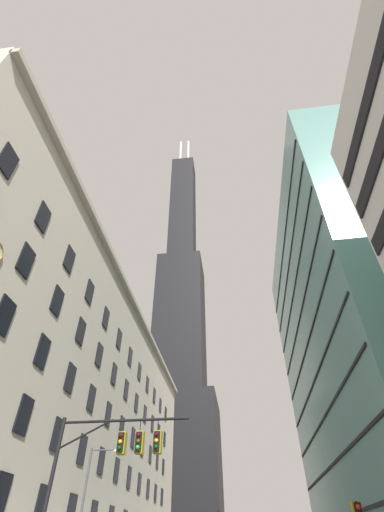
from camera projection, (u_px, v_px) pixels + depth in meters
station_building at (69, 412)px, 41.58m from camera, size 13.87×68.05×28.52m
dark_skyscraper at (179, 353)px, 116.88m from camera, size 23.76×23.76×178.97m
glass_office_midrise at (370, 340)px, 41.49m from camera, size 15.15×37.48×41.54m
traffic_signal_mast at (113, 457)px, 17.55m from camera, size 7.00×0.63×7.10m
street_lamppost at (89, 496)px, 25.33m from camera, size 2.42×0.32×7.67m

